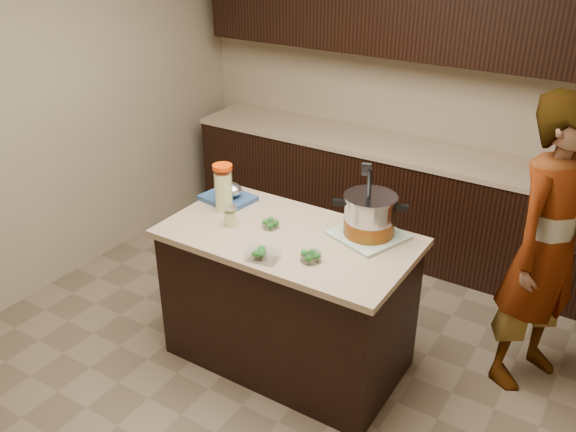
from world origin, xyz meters
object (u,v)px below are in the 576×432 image
object	(u,v)px
stock_pot	(369,218)
person	(548,248)
island	(288,299)
lemonade_pitcher	(223,189)

from	to	relation	value
stock_pot	person	bearing A→B (deg)	4.75
island	person	world-z (taller)	person
stock_pot	lemonade_pitcher	distance (m)	0.92
stock_pot	person	world-z (taller)	person
person	island	bearing A→B (deg)	141.57
island	stock_pot	xyz separation A→B (m)	(0.40, 0.22, 0.57)
island	stock_pot	world-z (taller)	stock_pot
stock_pot	lemonade_pitcher	bearing A→B (deg)	168.55
island	stock_pot	size ratio (longest dim) A/B	3.39
person	lemonade_pitcher	bearing A→B (deg)	132.81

